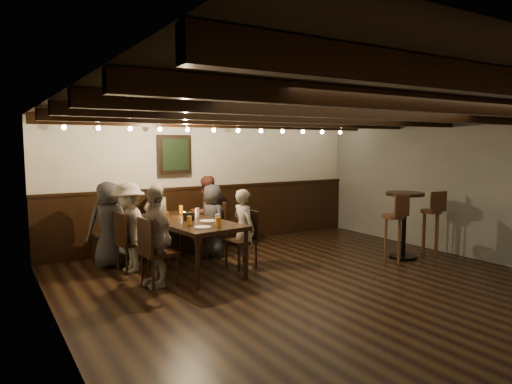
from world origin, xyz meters
TOP-DOWN VIEW (x-y plane):
  - room at (-0.29, 2.21)m, footprint 7.00×7.00m
  - dining_table at (-1.18, 1.94)m, footprint 1.16×2.17m
  - chair_left_near at (-1.95, 2.31)m, footprint 0.47×0.47m
  - chair_left_far at (-1.85, 1.42)m, footprint 0.48×0.48m
  - chair_right_near at (-0.52, 2.47)m, footprint 0.48×0.48m
  - chair_right_far at (-0.42, 1.58)m, footprint 0.46×0.46m
  - person_bench_left at (-2.18, 2.74)m, footprint 0.71×0.51m
  - person_bench_centre at (-1.30, 2.99)m, footprint 0.51×0.36m
  - person_bench_right at (-0.39, 2.94)m, footprint 0.72×0.59m
  - person_left_near at (-1.98, 2.31)m, footprint 0.61×0.94m
  - person_left_far at (-1.88, 1.41)m, footprint 0.42×0.84m
  - person_right_near at (-0.49, 2.47)m, footprint 0.47×0.66m
  - person_right_far at (-0.39, 1.58)m, footprint 0.35×0.48m
  - pint_a at (-1.54, 2.61)m, footprint 0.07×0.07m
  - pint_b at (-1.01, 2.62)m, footprint 0.07×0.07m
  - pint_c at (-1.49, 2.01)m, footprint 0.07×0.07m
  - pint_d at (-0.91, 2.18)m, footprint 0.07×0.07m
  - pint_e at (-1.35, 1.47)m, footprint 0.07×0.07m
  - pint_f at (-0.92, 1.42)m, footprint 0.07×0.07m
  - pint_g at (-1.04, 1.15)m, footprint 0.07×0.07m
  - plate_near at (-1.25, 1.23)m, footprint 0.24×0.24m
  - plate_far at (-0.97, 1.67)m, footprint 0.24×0.24m
  - condiment_caddy at (-1.18, 1.89)m, footprint 0.15×0.10m
  - candle at (-1.10, 2.26)m, footprint 0.05×0.05m
  - high_top_table at (2.25, 0.69)m, footprint 0.64×0.64m
  - bar_stool_left at (1.75, 0.48)m, footprint 0.36×0.37m
  - bar_stool_right at (2.75, 0.53)m, footprint 0.37×0.40m

SIDE VIEW (x-z plane):
  - chair_right_far at x=-0.42m, z-range -0.18..0.73m
  - chair_left_near at x=-1.95m, z-range -0.18..0.74m
  - chair_left_far at x=-1.85m, z-range -0.18..0.76m
  - chair_right_near at x=-0.52m, z-range -0.18..0.76m
  - bar_stool_left at x=1.75m, z-range -0.15..1.00m
  - bar_stool_right at x=2.75m, z-range -0.15..1.00m
  - person_right_far at x=-0.39m, z-range 0.00..1.25m
  - person_right_near at x=-0.49m, z-range 0.00..1.26m
  - person_bench_centre at x=-1.30m, z-range 0.00..1.30m
  - person_bench_left at x=-2.18m, z-range 0.00..1.37m
  - person_bench_right at x=-0.39m, z-range 0.00..1.37m
  - person_left_far at x=-1.88m, z-range 0.00..1.37m
  - person_left_near at x=-1.98m, z-range 0.00..1.37m
  - dining_table at x=-1.18m, z-range 0.33..1.10m
  - high_top_table at x=2.25m, z-range 0.18..1.31m
  - plate_near at x=-1.25m, z-range 0.78..0.79m
  - plate_far at x=-0.97m, z-range 0.78..0.79m
  - candle at x=-1.10m, z-range 0.78..0.83m
  - condiment_caddy at x=-1.18m, z-range 0.78..0.90m
  - pint_a at x=-1.54m, z-range 0.78..0.92m
  - pint_b at x=-1.01m, z-range 0.78..0.92m
  - pint_c at x=-1.49m, z-range 0.78..0.92m
  - pint_d at x=-0.91m, z-range 0.78..0.92m
  - pint_e at x=-1.35m, z-range 0.78..0.92m
  - pint_f at x=-0.92m, z-range 0.78..0.92m
  - pint_g at x=-1.04m, z-range 0.78..0.92m
  - room at x=-0.29m, z-range -2.43..4.57m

